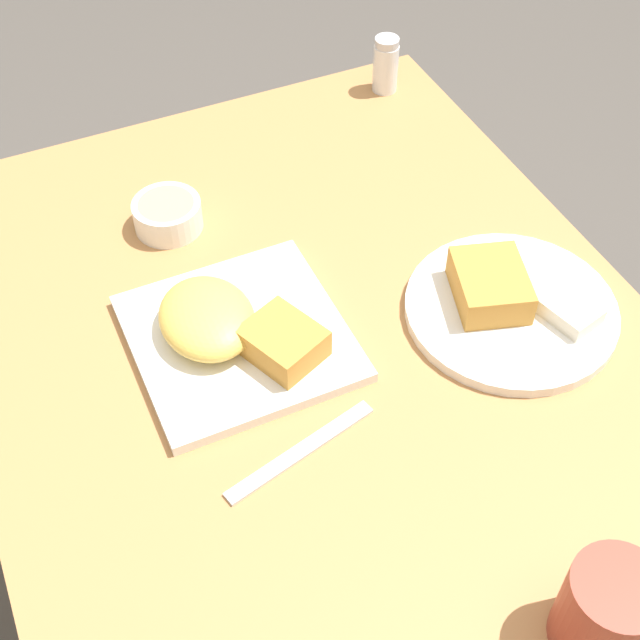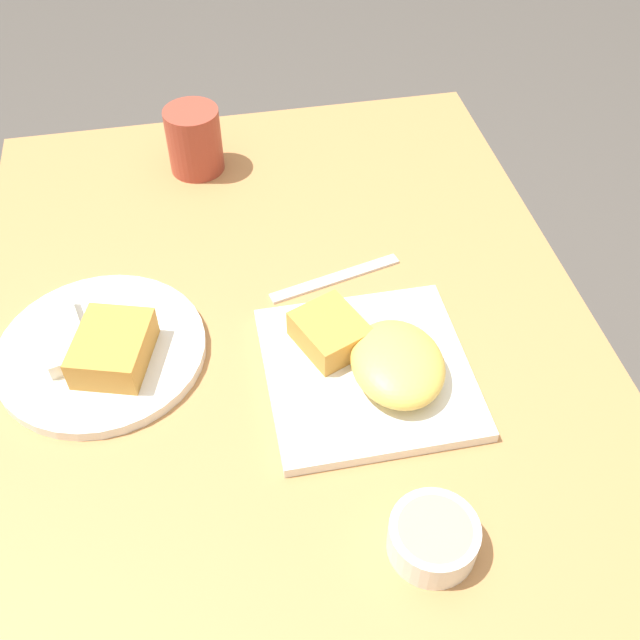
% 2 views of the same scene
% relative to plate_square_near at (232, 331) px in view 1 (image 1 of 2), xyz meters
% --- Properties ---
extents(ground_plane, '(8.00, 8.00, 0.00)m').
position_rel_plate_square_near_xyz_m(ground_plane, '(0.07, 0.09, -0.74)').
color(ground_plane, '#4C4742').
extents(dining_table, '(1.02, 0.75, 0.72)m').
position_rel_plate_square_near_xyz_m(dining_table, '(0.07, 0.09, -0.11)').
color(dining_table, '#B27A47').
rests_on(dining_table, ground_plane).
extents(plate_square_near, '(0.23, 0.23, 0.06)m').
position_rel_plate_square_near_xyz_m(plate_square_near, '(0.00, 0.00, 0.00)').
color(plate_square_near, white).
rests_on(plate_square_near, dining_table).
extents(plate_oval_far, '(0.24, 0.24, 0.05)m').
position_rel_plate_square_near_xyz_m(plate_oval_far, '(0.09, 0.31, -0.01)').
color(plate_oval_far, white).
rests_on(plate_oval_far, dining_table).
extents(sauce_ramekin, '(0.09, 0.09, 0.04)m').
position_rel_plate_square_near_xyz_m(sauce_ramekin, '(-0.22, -0.00, -0.00)').
color(sauce_ramekin, white).
rests_on(sauce_ramekin, dining_table).
extents(salt_shaker, '(0.04, 0.04, 0.08)m').
position_rel_plate_square_near_xyz_m(salt_shaker, '(-0.38, 0.38, 0.02)').
color(salt_shaker, white).
rests_on(salt_shaker, dining_table).
extents(butter_knife, '(0.06, 0.18, 0.00)m').
position_rel_plate_square_near_xyz_m(butter_knife, '(0.16, 0.01, -0.02)').
color(butter_knife, silver).
rests_on(butter_knife, dining_table).
extents(coffee_mug, '(0.08, 0.08, 0.10)m').
position_rel_plate_square_near_xyz_m(coffee_mug, '(0.44, 0.16, 0.03)').
color(coffee_mug, '#9E3D2D').
rests_on(coffee_mug, dining_table).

